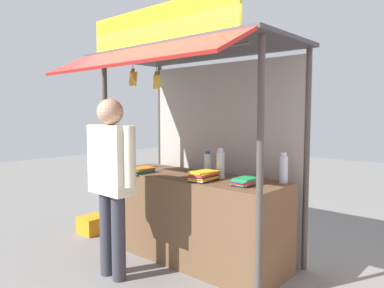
{
  "coord_description": "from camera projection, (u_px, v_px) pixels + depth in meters",
  "views": [
    {
      "loc": [
        2.65,
        -3.02,
        1.63
      ],
      "look_at": [
        0.0,
        0.0,
        1.29
      ],
      "focal_mm": 34.35,
      "sensor_mm": 36.0,
      "label": 1
    }
  ],
  "objects": [
    {
      "name": "stall_structure",
      "position": [
        201.0,
        113.0,
        4.12
      ],
      "size": [
        2.36,
        1.65,
        2.66
      ],
      "color": "#4C4742",
      "rests_on": "ground"
    },
    {
      "name": "magazine_stack_front_right",
      "position": [
        204.0,
        176.0,
        3.74
      ],
      "size": [
        0.22,
        0.32,
        0.1
      ],
      "color": "black",
      "rests_on": "stall_counter"
    },
    {
      "name": "magazine_stack_mid_left",
      "position": [
        245.0,
        181.0,
        3.51
      ],
      "size": [
        0.2,
        0.28,
        0.08
      ],
      "color": "black",
      "rests_on": "stall_counter"
    },
    {
      "name": "water_bottle_far_left",
      "position": [
        283.0,
        169.0,
        3.63
      ],
      "size": [
        0.08,
        0.08,
        0.3
      ],
      "color": "silver",
      "rests_on": "stall_counter"
    },
    {
      "name": "banana_bunch_inner_left",
      "position": [
        133.0,
        78.0,
        3.91
      ],
      "size": [
        0.11,
        0.11,
        0.27
      ],
      "color": "#332D23"
    },
    {
      "name": "plastic_crate",
      "position": [
        93.0,
        225.0,
        5.01
      ],
      "size": [
        0.33,
        0.33,
        0.23
      ],
      "primitive_type": "cube",
      "rotation": [
        0.0,
        0.0,
        -0.02
      ],
      "color": "orange",
      "rests_on": "ground"
    },
    {
      "name": "ground_plane",
      "position": [
        192.0,
        258.0,
        4.15
      ],
      "size": [
        20.0,
        20.0,
        0.0
      ],
      "primitive_type": "plane",
      "color": "slate"
    },
    {
      "name": "stall_counter",
      "position": [
        192.0,
        217.0,
        4.11
      ],
      "size": [
        2.16,
        0.74,
        0.94
      ],
      "primitive_type": "cube",
      "color": "brown",
      "rests_on": "ground"
    },
    {
      "name": "banana_bunch_leftmost",
      "position": [
        157.0,
        81.0,
        3.67
      ],
      "size": [
        0.11,
        0.09,
        0.31
      ],
      "color": "#332D23"
    },
    {
      "name": "water_bottle_back_left",
      "position": [
        208.0,
        164.0,
        4.04
      ],
      "size": [
        0.08,
        0.08,
        0.28
      ],
      "color": "silver",
      "rests_on": "stall_counter"
    },
    {
      "name": "vendor_person",
      "position": [
        111.0,
        171.0,
        3.58
      ],
      "size": [
        0.67,
        0.25,
        1.77
      ],
      "rotation": [
        0.0,
        0.0,
        3.11
      ],
      "color": "#383842",
      "rests_on": "ground"
    },
    {
      "name": "magazine_stack_center",
      "position": [
        140.0,
        170.0,
        4.25
      ],
      "size": [
        0.24,
        0.31,
        0.06
      ],
      "color": "green",
      "rests_on": "stall_counter"
    },
    {
      "name": "water_bottle_left",
      "position": [
        220.0,
        164.0,
        3.88
      ],
      "size": [
        0.09,
        0.09,
        0.32
      ],
      "color": "silver",
      "rests_on": "stall_counter"
    }
  ]
}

